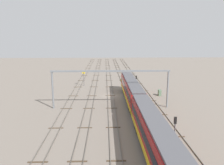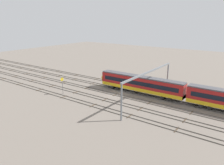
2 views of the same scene
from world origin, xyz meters
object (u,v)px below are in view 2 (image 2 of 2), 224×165
overhead_gantry (149,78)px  speed_sign_mid_trackside (62,83)px  relay_cabinet (139,82)px  signal_light_trackside_departure (113,76)px

overhead_gantry → speed_sign_mid_trackside: bearing=19.1°
relay_cabinet → overhead_gantry: bearing=127.0°
overhead_gantry → signal_light_trackside_departure: (15.99, -7.55, -3.67)m
overhead_gantry → speed_sign_mid_trackside: overhead_gantry is taller
signal_light_trackside_departure → relay_cabinet: signal_light_trackside_departure is taller
speed_sign_mid_trackside → relay_cabinet: (-12.35, -20.23, -2.30)m
overhead_gantry → relay_cabinet: bearing=-53.0°
signal_light_trackside_departure → relay_cabinet: size_ratio=2.68×
overhead_gantry → relay_cabinet: (9.52, -12.64, -5.59)m
overhead_gantry → speed_sign_mid_trackside: (21.87, 7.59, -3.29)m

